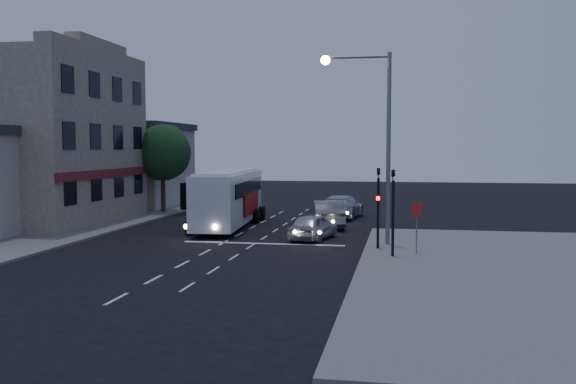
% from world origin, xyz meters
% --- Properties ---
extents(ground, '(120.00, 120.00, 0.00)m').
position_xyz_m(ground, '(0.00, 0.00, 0.00)').
color(ground, black).
extents(sidewalk_near, '(12.00, 24.00, 0.12)m').
position_xyz_m(sidewalk_near, '(13.00, -4.00, 0.06)').
color(sidewalk_near, slate).
rests_on(sidewalk_near, ground).
extents(sidewalk_far, '(12.00, 50.00, 0.12)m').
position_xyz_m(sidewalk_far, '(-13.00, 8.00, 0.06)').
color(sidewalk_far, slate).
rests_on(sidewalk_far, ground).
extents(road_markings, '(8.00, 30.55, 0.01)m').
position_xyz_m(road_markings, '(1.29, 3.31, 0.00)').
color(road_markings, silver).
rests_on(road_markings, ground).
extents(tour_bus, '(3.10, 11.02, 3.34)m').
position_xyz_m(tour_bus, '(-1.39, 8.04, 1.81)').
color(tour_bus, white).
rests_on(tour_bus, ground).
extents(car_suv, '(2.41, 4.17, 1.33)m').
position_xyz_m(car_suv, '(4.21, 3.80, 0.67)').
color(car_suv, '#B4B4B4').
rests_on(car_suv, ground).
extents(car_sedan_a, '(2.62, 5.06, 1.59)m').
position_xyz_m(car_sedan_a, '(4.34, 8.92, 0.79)').
color(car_sedan_a, gray).
rests_on(car_sedan_a, ground).
extents(car_sedan_b, '(2.75, 5.55, 1.55)m').
position_xyz_m(car_sedan_b, '(4.70, 13.90, 0.78)').
color(car_sedan_b, '#B4B3C0').
rests_on(car_sedan_b, ground).
extents(traffic_signal_main, '(0.25, 0.35, 4.10)m').
position_xyz_m(traffic_signal_main, '(7.60, 0.78, 2.42)').
color(traffic_signal_main, black).
rests_on(traffic_signal_main, sidewalk_near).
extents(traffic_signal_side, '(0.18, 0.15, 4.10)m').
position_xyz_m(traffic_signal_side, '(8.30, -1.20, 2.42)').
color(traffic_signal_side, black).
rests_on(traffic_signal_side, sidewalk_near).
extents(regulatory_sign, '(0.45, 0.12, 2.20)m').
position_xyz_m(regulatory_sign, '(9.30, -0.24, 1.60)').
color(regulatory_sign, slate).
rests_on(regulatory_sign, sidewalk_near).
extents(streetlight, '(3.32, 0.44, 9.00)m').
position_xyz_m(streetlight, '(7.34, 2.20, 5.73)').
color(streetlight, slate).
rests_on(streetlight, sidewalk_near).
extents(main_building, '(10.12, 12.00, 11.00)m').
position_xyz_m(main_building, '(-13.96, 8.00, 5.16)').
color(main_building, olive).
rests_on(main_building, sidewalk_far).
extents(low_building_north, '(9.40, 9.40, 6.50)m').
position_xyz_m(low_building_north, '(-13.50, 20.00, 3.39)').
color(low_building_north, '#B8B393').
rests_on(low_building_north, sidewalk_far).
extents(street_tree, '(4.00, 4.00, 6.20)m').
position_xyz_m(street_tree, '(-8.21, 15.02, 4.50)').
color(street_tree, black).
rests_on(street_tree, sidewalk_far).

